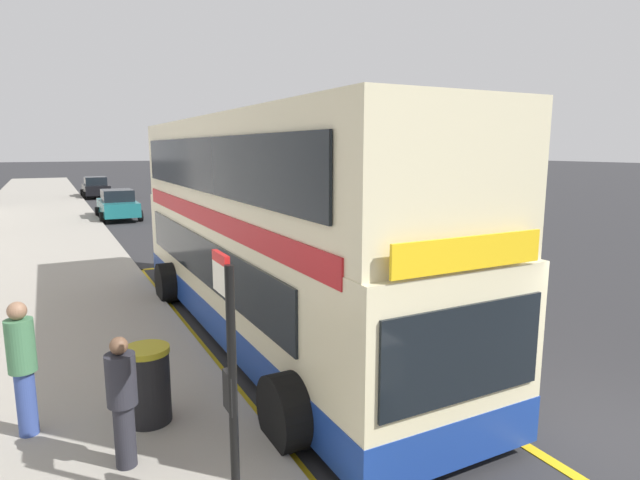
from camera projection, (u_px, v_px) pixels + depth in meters
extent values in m
plane|color=#28282B|center=(157.00, 206.00, 34.45)|extent=(260.00, 260.00, 0.00)
cube|color=gray|center=(36.00, 211.00, 31.23)|extent=(6.00, 76.00, 0.14)
cube|color=beige|center=(268.00, 269.00, 10.73)|extent=(2.55, 11.44, 2.30)
cube|color=beige|center=(266.00, 166.00, 10.36)|extent=(2.52, 11.21, 1.90)
cube|color=navy|center=(268.00, 309.00, 10.88)|extent=(2.57, 11.46, 0.60)
cube|color=#B2191E|center=(267.00, 213.00, 10.53)|extent=(2.58, 10.52, 0.36)
cube|color=black|center=(200.00, 257.00, 10.44)|extent=(0.04, 9.15, 0.90)
cube|color=black|center=(201.00, 165.00, 9.76)|extent=(0.04, 10.07, 1.00)
cube|color=black|center=(465.00, 354.00, 5.68)|extent=(2.24, 0.04, 1.10)
cube|color=yellow|center=(470.00, 253.00, 5.49)|extent=(2.04, 0.04, 0.36)
cylinder|color=black|center=(291.00, 411.00, 6.66)|extent=(0.56, 1.00, 1.00)
cylinder|color=black|center=(454.00, 369.00, 7.91)|extent=(0.56, 1.00, 1.00)
cylinder|color=black|center=(170.00, 283.00, 13.00)|extent=(0.56, 1.00, 1.00)
cylinder|color=black|center=(271.00, 271.00, 14.24)|extent=(0.56, 1.00, 1.00)
cube|color=gold|center=(198.00, 342.00, 10.37)|extent=(0.16, 14.19, 0.01)
cube|color=gold|center=(323.00, 321.00, 11.66)|extent=(0.16, 14.19, 0.01)
cube|color=gold|center=(185.00, 265.00, 17.14)|extent=(2.97, 0.16, 0.01)
cylinder|color=black|center=(233.00, 396.00, 5.04)|extent=(0.09, 0.09, 2.60)
cube|color=silver|center=(221.00, 278.00, 5.07)|extent=(0.05, 0.42, 0.30)
cube|color=red|center=(221.00, 258.00, 5.04)|extent=(0.05, 0.42, 0.10)
cube|color=black|center=(230.00, 392.00, 5.13)|extent=(0.06, 0.28, 0.40)
cube|color=maroon|center=(209.00, 189.00, 40.92)|extent=(1.76, 4.20, 0.72)
cube|color=black|center=(209.00, 180.00, 40.72)|extent=(1.52, 1.90, 0.60)
cylinder|color=black|center=(193.00, 192.00, 41.69)|extent=(0.22, 0.60, 0.60)
cylinder|color=black|center=(216.00, 192.00, 42.54)|extent=(0.22, 0.60, 0.60)
cylinder|color=black|center=(202.00, 195.00, 39.42)|extent=(0.22, 0.60, 0.60)
cylinder|color=black|center=(226.00, 194.00, 40.27)|extent=(0.22, 0.60, 0.60)
cube|color=black|center=(96.00, 189.00, 40.38)|extent=(1.76, 4.20, 0.72)
cube|color=black|center=(95.00, 181.00, 40.18)|extent=(1.52, 1.90, 0.60)
cylinder|color=black|center=(82.00, 193.00, 41.15)|extent=(0.22, 0.60, 0.60)
cylinder|color=black|center=(107.00, 192.00, 42.01)|extent=(0.22, 0.60, 0.60)
cylinder|color=black|center=(84.00, 196.00, 38.88)|extent=(0.22, 0.60, 0.60)
cylinder|color=black|center=(111.00, 195.00, 39.74)|extent=(0.22, 0.60, 0.60)
cube|color=#196066|center=(118.00, 207.00, 28.05)|extent=(1.76, 4.20, 0.72)
cube|color=black|center=(117.00, 195.00, 27.85)|extent=(1.52, 1.90, 0.60)
cylinder|color=black|center=(97.00, 212.00, 28.82)|extent=(0.22, 0.60, 0.60)
cylinder|color=black|center=(133.00, 210.00, 29.67)|extent=(0.22, 0.60, 0.60)
cylinder|color=black|center=(102.00, 218.00, 26.55)|extent=(0.22, 0.60, 0.60)
cylinder|color=black|center=(140.00, 216.00, 27.40)|extent=(0.22, 0.60, 0.60)
cylinder|color=#26262D|center=(125.00, 435.00, 6.05)|extent=(0.24, 0.24, 0.77)
cylinder|color=#26262D|center=(121.00, 380.00, 5.93)|extent=(0.34, 0.34, 0.61)
sphere|color=brown|center=(119.00, 346.00, 5.86)|extent=(0.20, 0.20, 0.20)
cylinder|color=#33478C|center=(27.00, 403.00, 6.72)|extent=(0.24, 0.24, 0.87)
cylinder|color=#3F724C|center=(21.00, 346.00, 6.58)|extent=(0.34, 0.34, 0.69)
sphere|color=#8C664C|center=(17.00, 311.00, 6.50)|extent=(0.23, 0.23, 0.23)
cylinder|color=black|center=(148.00, 387.00, 7.03)|extent=(0.59, 0.59, 0.98)
cylinder|color=#A5991E|center=(146.00, 350.00, 6.94)|extent=(0.62, 0.62, 0.08)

